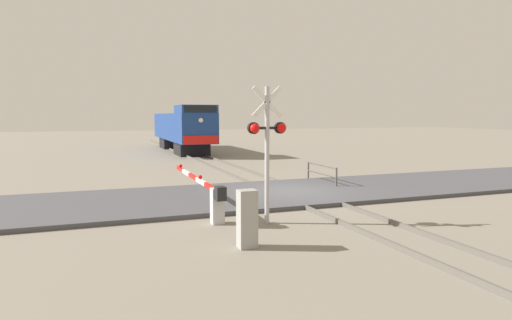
{
  "coord_description": "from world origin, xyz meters",
  "views": [
    {
      "loc": [
        -7.44,
        -16.06,
        3.21
      ],
      "look_at": [
        -0.8,
        1.8,
        1.26
      ],
      "focal_mm": 30.74,
      "sensor_mm": 36.0,
      "label": 1
    }
  ],
  "objects_px": {
    "locomotive": "(182,128)",
    "crossing_gate": "(208,193)",
    "crossing_signal": "(267,139)",
    "utility_cabinet": "(247,219)",
    "guard_railing": "(321,172)"
  },
  "relations": [
    {
      "from": "utility_cabinet",
      "to": "guard_railing",
      "type": "bearing_deg",
      "value": 51.02
    },
    {
      "from": "crossing_signal",
      "to": "utility_cabinet",
      "type": "relative_size",
      "value": 2.86
    },
    {
      "from": "locomotive",
      "to": "crossing_gate",
      "type": "relative_size",
      "value": 2.18
    },
    {
      "from": "guard_railing",
      "to": "crossing_signal",
      "type": "bearing_deg",
      "value": -130.81
    },
    {
      "from": "crossing_signal",
      "to": "crossing_gate",
      "type": "relative_size",
      "value": 0.58
    },
    {
      "from": "locomotive",
      "to": "guard_railing",
      "type": "bearing_deg",
      "value": -83.56
    },
    {
      "from": "locomotive",
      "to": "crossing_signal",
      "type": "distance_m",
      "value": 27.11
    },
    {
      "from": "crossing_signal",
      "to": "utility_cabinet",
      "type": "height_order",
      "value": "crossing_signal"
    },
    {
      "from": "crossing_gate",
      "to": "guard_railing",
      "type": "xyz_separation_m",
      "value": [
        6.45,
        4.27,
        -0.13
      ]
    },
    {
      "from": "locomotive",
      "to": "guard_railing",
      "type": "distance_m",
      "value": 21.31
    },
    {
      "from": "locomotive",
      "to": "guard_railing",
      "type": "relative_size",
      "value": 5.57
    },
    {
      "from": "locomotive",
      "to": "crossing_signal",
      "type": "relative_size",
      "value": 3.74
    },
    {
      "from": "utility_cabinet",
      "to": "locomotive",
      "type": "bearing_deg",
      "value": 82.12
    },
    {
      "from": "crossing_signal",
      "to": "crossing_gate",
      "type": "bearing_deg",
      "value": 131.55
    },
    {
      "from": "locomotive",
      "to": "utility_cabinet",
      "type": "height_order",
      "value": "locomotive"
    }
  ]
}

